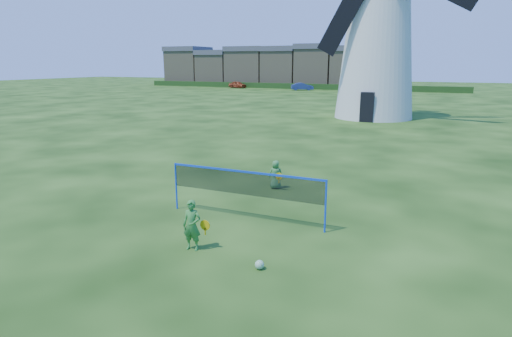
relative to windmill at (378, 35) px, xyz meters
The scene contains 10 objects.
ground 28.20m from the windmill, 88.95° to the right, with size 220.00×220.00×0.00m, color black.
windmill is the anchor object (origin of this frame).
badminton_net 28.02m from the windmill, 88.75° to the right, with size 5.05×0.05×1.55m.
player_girl 30.57m from the windmill, 89.44° to the right, with size 0.68×0.38×1.32m.
player_boy 24.73m from the windmill, 89.49° to the right, with size 0.67×0.50×1.10m.
play_ball 31.06m from the windmill, 85.64° to the right, with size 0.22×0.22×0.22m, color green.
terraced_houses 51.96m from the windmill, 120.54° to the left, with size 50.23×8.40×8.33m.
hedge 44.72m from the windmill, 119.07° to the left, with size 62.00×0.80×1.00m, color #193814.
car_left 48.96m from the windmill, 130.66° to the left, with size 1.53×3.80×1.30m, color #93381A.
car_right 40.01m from the windmill, 117.06° to the left, with size 1.38×3.95×1.30m, color navy.
Camera 1 is at (5.45, -11.26, 4.68)m, focal length 29.98 mm.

